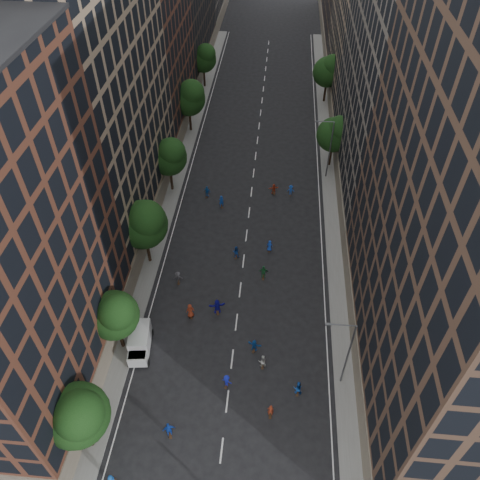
{
  "coord_description": "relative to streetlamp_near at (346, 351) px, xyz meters",
  "views": [
    {
      "loc": [
        3.03,
        -11.57,
        40.99
      ],
      "look_at": [
        -0.56,
        28.54,
        2.0
      ],
      "focal_mm": 35.0,
      "sensor_mm": 36.0,
      "label": 1
    }
  ],
  "objects": [
    {
      "name": "skater_6",
      "position": [
        -15.33,
        6.33,
        -4.25
      ],
      "size": [
        1.04,
        0.86,
        1.84
      ],
      "primitive_type": "imported",
      "rotation": [
        0.0,
        0.0,
        3.49
      ],
      "color": "maroon",
      "rests_on": "ground"
    },
    {
      "name": "skater_15",
      "position": [
        -4.9,
        28.32,
        -4.39
      ],
      "size": [
        1.02,
        0.6,
        1.55
      ],
      "primitive_type": "imported",
      "rotation": [
        0.0,
        0.0,
        3.11
      ],
      "color": "#1645B5",
      "rests_on": "ground"
    },
    {
      "name": "tree_left_0",
      "position": [
        -21.38,
        -8.15,
        0.79
      ],
      "size": [
        5.2,
        5.2,
        8.83
      ],
      "color": "black",
      "rests_on": "ground"
    },
    {
      "name": "skater_14",
      "position": [
        -11.33,
        15.62,
        -4.34
      ],
      "size": [
        0.85,
        0.69,
        1.65
      ],
      "primitive_type": "imported",
      "rotation": [
        0.0,
        0.0,
        3.06
      ],
      "color": "#133F9E",
      "rests_on": "ground"
    },
    {
      "name": "sidewalk_right",
      "position": [
        1.63,
        35.5,
        -5.09
      ],
      "size": [
        4.0,
        105.0,
        0.15
      ],
      "primitive_type": "cube",
      "color": "slate",
      "rests_on": "ground"
    },
    {
      "name": "tree_right_b",
      "position": [
        1.02,
        55.85,
        0.79
      ],
      "size": [
        5.2,
        5.2,
        8.83
      ],
      "color": "black",
      "rests_on": "ground"
    },
    {
      "name": "skater_8",
      "position": [
        -7.35,
        1.01,
        -4.36
      ],
      "size": [
        0.85,
        0.71,
        1.61
      ],
      "primitive_type": "imported",
      "rotation": [
        0.0,
        0.0,
        3.27
      ],
      "color": "beige",
      "rests_on": "ground"
    },
    {
      "name": "skater_2",
      "position": [
        -3.91,
        -1.55,
        -4.31
      ],
      "size": [
        0.84,
        0.66,
        1.71
      ],
      "primitive_type": "imported",
      "rotation": [
        0.0,
        0.0,
        3.13
      ],
      "color": "#1549AC",
      "rests_on": "ground"
    },
    {
      "name": "tree_left_5",
      "position": [
        -21.39,
        59.86,
        0.51
      ],
      "size": [
        4.8,
        4.8,
        8.33
      ],
      "color": "black",
      "rests_on": "ground"
    },
    {
      "name": "bldg_left_c",
      "position": [
        -29.37,
        46.0,
        8.83
      ],
      "size": [
        14.0,
        20.0,
        28.0
      ],
      "primitive_type": "cube",
      "color": "#552E20",
      "rests_on": "ground"
    },
    {
      "name": "streetlamp_near",
      "position": [
        0.0,
        0.0,
        0.0
      ],
      "size": [
        2.64,
        0.22,
        9.06
      ],
      "color": "#595B60",
      "rests_on": "ground"
    },
    {
      "name": "tree_left_4",
      "position": [
        -21.37,
        43.84,
        0.93
      ],
      "size": [
        5.4,
        5.4,
        9.08
      ],
      "color": "black",
      "rests_on": "ground"
    },
    {
      "name": "skater_17",
      "position": [
        -7.25,
        28.39,
        -4.4
      ],
      "size": [
        1.49,
        0.88,
        1.53
      ],
      "primitive_type": "imported",
      "rotation": [
        0.0,
        0.0,
        3.46
      ],
      "color": "#AC391C",
      "rests_on": "ground"
    },
    {
      "name": "streetlamp_far",
      "position": [
        0.0,
        33.0,
        0.0
      ],
      "size": [
        2.64,
        0.22,
        9.06
      ],
      "color": "#595B60",
      "rests_on": "ground"
    },
    {
      "name": "bldg_left_b",
      "position": [
        -29.37,
        23.0,
        11.83
      ],
      "size": [
        14.0,
        26.0,
        34.0
      ],
      "primitive_type": "cube",
      "color": "#8E775D",
      "rests_on": "ground"
    },
    {
      "name": "sidewalk_left",
      "position": [
        -22.37,
        35.5,
        -5.09
      ],
      "size": [
        4.0,
        105.0,
        0.15
      ],
      "primitive_type": "cube",
      "color": "slate",
      "rests_on": "ground"
    },
    {
      "name": "skater_12",
      "position": [
        -7.34,
        17.09,
        -4.4
      ],
      "size": [
        0.8,
        0.56,
        1.54
      ],
      "primitive_type": "imported",
      "rotation": [
        0.0,
        0.0,
        3.04
      ],
      "color": "#163FBA",
      "rests_on": "ground"
    },
    {
      "name": "tree_right_a",
      "position": [
        1.02,
        35.85,
        0.46
      ],
      "size": [
        5.0,
        5.0,
        8.39
      ],
      "color": "black",
      "rests_on": "ground"
    },
    {
      "name": "ground",
      "position": [
        -10.37,
        28.0,
        -5.17
      ],
      "size": [
        240.0,
        240.0,
        0.0
      ],
      "primitive_type": "plane",
      "color": "black",
      "rests_on": "ground"
    },
    {
      "name": "skater_9",
      "position": [
        -17.53,
        10.97,
        -4.36
      ],
      "size": [
        1.12,
        0.75,
        1.61
      ],
      "primitive_type": "imported",
      "rotation": [
        0.0,
        0.0,
        3.29
      ],
      "color": "#3E3D42",
      "rests_on": "ground"
    },
    {
      "name": "skater_3",
      "position": [
        -10.58,
        -1.38,
        -4.41
      ],
      "size": [
        1.11,
        0.86,
        1.52
      ],
      "primitive_type": "imported",
      "rotation": [
        0.0,
        0.0,
        2.81
      ],
      "color": "#1721BD",
      "rests_on": "ground"
    },
    {
      "name": "tree_left_1",
      "position": [
        -21.39,
        1.86,
        0.38
      ],
      "size": [
        4.8,
        4.8,
        8.21
      ],
      "color": "black",
      "rests_on": "ground"
    },
    {
      "name": "skater_11",
      "position": [
        -12.54,
        7.11,
        -4.2
      ],
      "size": [
        1.89,
        1.05,
        1.94
      ],
      "primitive_type": "imported",
      "rotation": [
        0.0,
        0.0,
        3.42
      ],
      "color": "#151299",
      "rests_on": "ground"
    },
    {
      "name": "skater_13",
      "position": [
        -14.21,
        24.89,
        -4.27
      ],
      "size": [
        0.78,
        0.66,
        1.8
      ],
      "primitive_type": "imported",
      "rotation": [
        0.0,
        0.0,
        3.56
      ],
      "color": "#1441A6",
      "rests_on": "ground"
    },
    {
      "name": "tree_left_2",
      "position": [
        -21.36,
        13.83,
        1.19
      ],
      "size": [
        5.6,
        5.6,
        9.45
      ],
      "color": "black",
      "rests_on": "ground"
    },
    {
      "name": "skater_7",
      "position": [
        -6.34,
        -3.94,
        -4.36
      ],
      "size": [
        0.6,
        0.4,
        1.61
      ],
      "primitive_type": "imported",
      "rotation": [
        0.0,
        0.0,
        3.16
      ],
      "color": "maroon",
      "rests_on": "ground"
    },
    {
      "name": "skater_4",
      "position": [
        -15.05,
        -6.52,
        -4.22
      ],
      "size": [
        1.2,
        0.81,
        1.9
      ],
      "primitive_type": "imported",
      "rotation": [
        0.0,
        0.0,
        3.48
      ],
      "color": "#1338A1",
      "rests_on": "ground"
    },
    {
      "name": "bldg_right_b",
      "position": [
        8.63,
        32.0,
        11.33
      ],
      "size": [
        14.0,
        28.0,
        33.0
      ],
      "primitive_type": "cube",
      "color": "#625951",
      "rests_on": "ground"
    },
    {
      "name": "cargo_van",
      "position": [
        -19.68,
        1.83,
        -3.93
      ],
      "size": [
        2.56,
        4.61,
        2.35
      ],
      "rotation": [
        0.0,
        0.0,
        0.12
      ],
      "color": "silver",
      "rests_on": "ground"
    },
    {
      "name": "skater_10",
      "position": [
        -7.84,
        12.54,
        -4.23
      ],
      "size": [
        1.14,
        0.55,
        1.88
      ],
      "primitive_type": "imported",
      "rotation": [
        0.0,
        0.0,
        3.06
      ],
      "color": "#1E6634",
      "rests_on": "ground"
    },
    {
      "name": "skater_16",
      "position": [
        -16.42,
        26.89,
        -4.32
      ],
      "size": [
        1.07,
        0.7,
        1.69
      ],
      "primitive_type": "imported",
      "rotation": [
        0.0,
        0.0,
        2.83
      ],
      "color": "#134DA1",
      "rests_on": "ground"
    },
    {
      "name": "tree_left_3",
      "position": [
        -21.38,
        27.85,
        0.65
      ],
      "size": [
        5.0,
        5.0,
        8.58
      ],
      "color": "black",
      "rests_on": "ground"
    },
    {
      "name": "skater_5",
      "position": [
        -8.25,
        2.75,
        -4.4
      ],
      "size": [
        1.49,
        0.81,
        1.54
      ],
      "primitive_type": "imported",
      "rotation": [
        0.0,
        0.0,
        2.88
      ],
      "color": "#124699",
      "rests_on": "ground"
    }
  ]
}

